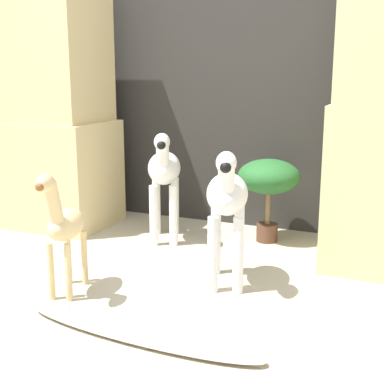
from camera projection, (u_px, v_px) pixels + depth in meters
name	position (u px, v px, depth m)	size (l,w,h in m)	color
ground_plane	(102.00, 322.00, 2.22)	(14.00, 14.00, 0.00)	#B2A88E
wall_back	(235.00, 58.00, 3.46)	(6.40, 0.08, 2.20)	#2D2B28
rock_pillar_left	(46.00, 111.00, 3.53)	(0.85, 0.56, 1.59)	#DBC184
zebra_right	(227.00, 201.00, 2.52)	(0.29, 0.47, 0.68)	white
zebra_left	(164.00, 174.00, 3.21)	(0.31, 0.47, 0.68)	white
giraffe_figurine	(63.00, 224.00, 2.43)	(0.20, 0.41, 0.60)	#E0C184
potted_palm_front	(269.00, 180.00, 3.19)	(0.37, 0.37, 0.51)	#513323
surfboard	(138.00, 330.00, 2.10)	(1.06, 0.26, 0.09)	silver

